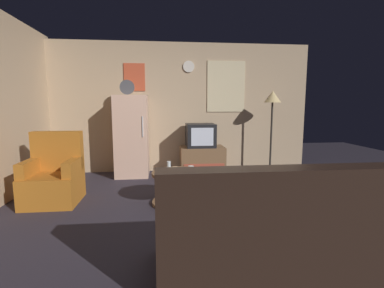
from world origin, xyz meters
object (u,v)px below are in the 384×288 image
at_px(book_stack, 240,170).
at_px(mug_ceramic_tan, 175,170).
at_px(fridge, 132,136).
at_px(standing_lamp, 272,103).
at_px(coffee_table, 179,188).
at_px(wine_glass, 169,167).
at_px(armchair, 54,178).
at_px(crt_tv, 200,135).
at_px(mug_ceramic_white, 191,169).
at_px(couch, 267,238).
at_px(tv_stand, 202,160).
at_px(remote_control, 187,173).

bearing_deg(book_stack, mug_ceramic_tan, -130.33).
bearing_deg(mug_ceramic_tan, book_stack, 49.67).
xyz_separation_m(fridge, standing_lamp, (2.64, -0.14, 0.60)).
height_order(coffee_table, wine_glass, wine_glass).
bearing_deg(armchair, wine_glass, -9.65).
xyz_separation_m(crt_tv, book_stack, (0.75, -0.13, -0.67)).
xyz_separation_m(crt_tv, mug_ceramic_white, (-0.36, -1.66, -0.27)).
distance_m(standing_lamp, couch, 3.60).
height_order(fridge, couch, fridge).
xyz_separation_m(standing_lamp, mug_ceramic_white, (-1.71, -1.53, -0.88)).
distance_m(tv_stand, standing_lamp, 1.71).
xyz_separation_m(remote_control, armchair, (-1.81, 0.35, -0.11)).
bearing_deg(tv_stand, armchair, -149.04).
bearing_deg(fridge, crt_tv, -0.36).
bearing_deg(tv_stand, book_stack, -10.41).
bearing_deg(tv_stand, wine_glass, -112.93).
bearing_deg(coffee_table, wine_glass, -178.07).
bearing_deg(wine_glass, remote_control, -19.70).
distance_m(remote_control, couch, 1.69).
relative_size(tv_stand, coffee_table, 1.17).
relative_size(crt_tv, mug_ceramic_tan, 6.00).
bearing_deg(remote_control, tv_stand, 64.20).
relative_size(crt_tv, wine_glass, 3.60).
xyz_separation_m(fridge, wine_glass, (0.64, -1.63, -0.24)).
height_order(coffee_table, couch, couch).
bearing_deg(fridge, book_stack, -3.89).
height_order(couch, book_stack, couch).
height_order(wine_glass, remote_control, wine_glass).
bearing_deg(crt_tv, coffee_table, -107.86).
distance_m(tv_stand, mug_ceramic_white, 1.72).
xyz_separation_m(wine_glass, armchair, (-1.57, 0.27, -0.17)).
bearing_deg(couch, mug_ceramic_white, 104.16).
bearing_deg(coffee_table, remote_control, -39.38).
xyz_separation_m(remote_control, couch, (0.47, -1.62, -0.14)).
bearing_deg(coffee_table, crt_tv, 72.14).
height_order(remote_control, book_stack, remote_control).
relative_size(fridge, tv_stand, 2.11).
relative_size(mug_ceramic_white, remote_control, 0.60).
bearing_deg(book_stack, fridge, 176.11).
height_order(crt_tv, standing_lamp, standing_lamp).
xyz_separation_m(standing_lamp, couch, (-1.29, -3.19, -1.05)).
distance_m(coffee_table, couch, 1.81).
distance_m(wine_glass, remote_control, 0.26).
relative_size(mug_ceramic_white, mug_ceramic_tan, 1.00).
distance_m(remote_control, armchair, 1.85).
bearing_deg(standing_lamp, mug_ceramic_tan, -140.92).
relative_size(fridge, wine_glass, 11.80).
distance_m(fridge, coffee_table, 1.87).
bearing_deg(couch, book_stack, 77.78).
bearing_deg(remote_control, armchair, 157.82).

